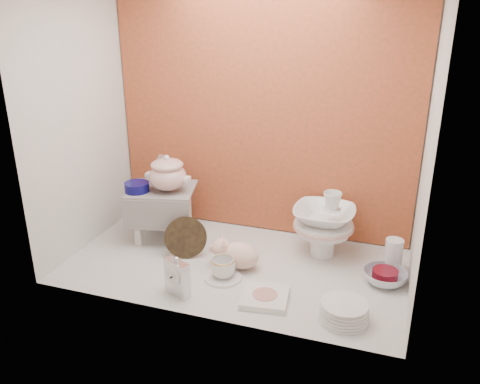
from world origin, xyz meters
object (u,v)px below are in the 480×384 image
(gold_rim_teacup, at_px, (223,268))
(step_stool, at_px, (163,213))
(soup_tureen, at_px, (167,173))
(plush_pig, at_px, (240,255))
(dinner_plate_stack, at_px, (344,311))
(mantel_clock, at_px, (177,276))
(porcelain_tower, at_px, (324,223))
(crystal_bowl, at_px, (385,277))
(blue_white_vase, at_px, (173,206))
(floral_platter, at_px, (159,187))

(gold_rim_teacup, bearing_deg, step_stool, 146.47)
(step_stool, distance_m, gold_rim_teacup, 0.61)
(soup_tureen, bearing_deg, gold_rim_teacup, -34.75)
(plush_pig, height_order, dinner_plate_stack, plush_pig)
(gold_rim_teacup, distance_m, dinner_plate_stack, 0.66)
(step_stool, height_order, mantel_clock, step_stool)
(step_stool, bearing_deg, porcelain_tower, -8.45)
(soup_tureen, xyz_separation_m, crystal_bowl, (1.24, -0.09, -0.39))
(blue_white_vase, distance_m, dinner_plate_stack, 1.36)
(gold_rim_teacup, distance_m, crystal_bowl, 0.82)
(soup_tureen, bearing_deg, step_stool, 157.60)
(mantel_clock, distance_m, dinner_plate_stack, 0.80)
(mantel_clock, bearing_deg, gold_rim_teacup, 77.22)
(soup_tureen, relative_size, gold_rim_teacup, 1.96)
(plush_pig, relative_size, crystal_bowl, 1.22)
(blue_white_vase, xyz_separation_m, crystal_bowl, (1.33, -0.31, -0.09))
(soup_tureen, xyz_separation_m, mantel_clock, (0.29, -0.52, -0.32))
(floral_platter, bearing_deg, plush_pig, -33.27)
(mantel_clock, xyz_separation_m, crystal_bowl, (0.95, 0.43, -0.07))
(crystal_bowl, bearing_deg, soup_tureen, 175.99)
(porcelain_tower, bearing_deg, gold_rim_teacup, -135.77)
(soup_tureen, height_order, dinner_plate_stack, soup_tureen)
(mantel_clock, height_order, dinner_plate_stack, mantel_clock)
(plush_pig, relative_size, porcelain_tower, 0.69)
(crystal_bowl, relative_size, porcelain_tower, 0.57)
(soup_tureen, height_order, blue_white_vase, soup_tureen)
(dinner_plate_stack, xyz_separation_m, crystal_bowl, (0.16, 0.38, -0.01))
(floral_platter, relative_size, blue_white_vase, 1.76)
(step_stool, bearing_deg, mantel_clock, -71.62)
(plush_pig, height_order, crystal_bowl, plush_pig)
(blue_white_vase, bearing_deg, floral_platter, 153.03)
(step_stool, distance_m, crystal_bowl, 1.31)
(crystal_bowl, bearing_deg, dinner_plate_stack, -112.27)
(soup_tureen, distance_m, gold_rim_teacup, 0.65)
(blue_white_vase, xyz_separation_m, plush_pig, (0.58, -0.40, -0.04))
(mantel_clock, distance_m, gold_rim_teacup, 0.26)
(mantel_clock, height_order, gold_rim_teacup, mantel_clock)
(dinner_plate_stack, height_order, porcelain_tower, porcelain_tower)
(blue_white_vase, bearing_deg, step_stool, -80.89)
(mantel_clock, height_order, crystal_bowl, mantel_clock)
(soup_tureen, height_order, crystal_bowl, soup_tureen)
(soup_tureen, distance_m, porcelain_tower, 0.92)
(blue_white_vase, relative_size, mantel_clock, 1.19)
(floral_platter, height_order, plush_pig, floral_platter)
(dinner_plate_stack, height_order, crystal_bowl, dinner_plate_stack)
(soup_tureen, height_order, gold_rim_teacup, soup_tureen)
(blue_white_vase, bearing_deg, crystal_bowl, -12.99)
(soup_tureen, relative_size, mantel_clock, 1.26)
(blue_white_vase, bearing_deg, mantel_clock, -63.02)
(soup_tureen, bearing_deg, floral_platter, 127.27)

